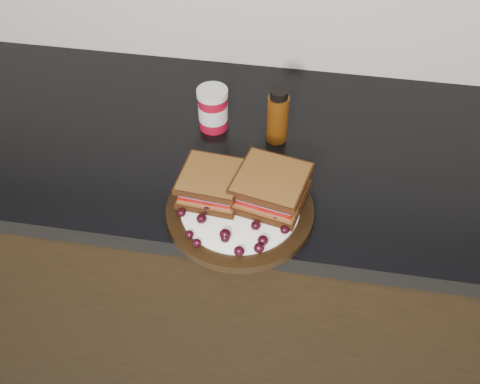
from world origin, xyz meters
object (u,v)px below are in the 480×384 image
object	(u,v)px
plate	(240,211)
condiment_jar	(213,109)
oil_bottle	(278,116)
sandwich_left	(212,184)

from	to	relation	value
plate	condiment_jar	world-z (taller)	condiment_jar
plate	oil_bottle	world-z (taller)	oil_bottle
condiment_jar	oil_bottle	bearing A→B (deg)	-7.20
sandwich_left	condiment_jar	bearing A→B (deg)	105.52
plate	condiment_jar	bearing A→B (deg)	112.25
sandwich_left	condiment_jar	distance (m)	0.23
condiment_jar	oil_bottle	size ratio (longest dim) A/B	0.78
sandwich_left	oil_bottle	size ratio (longest dim) A/B	0.90
plate	condiment_jar	xyz separation A→B (m)	(-0.10, 0.25, 0.04)
sandwich_left	condiment_jar	world-z (taller)	condiment_jar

